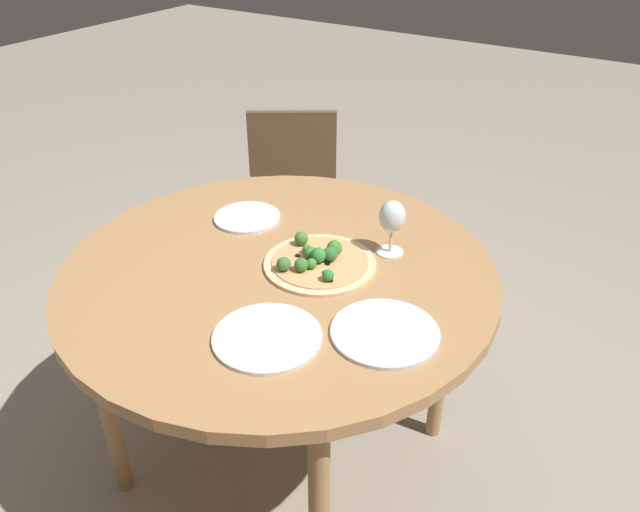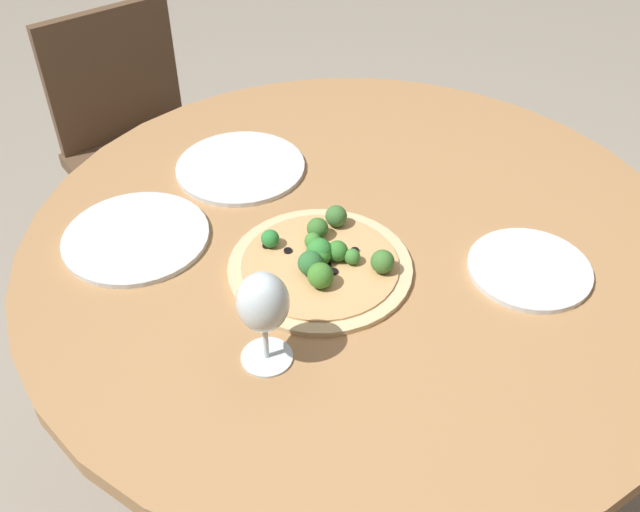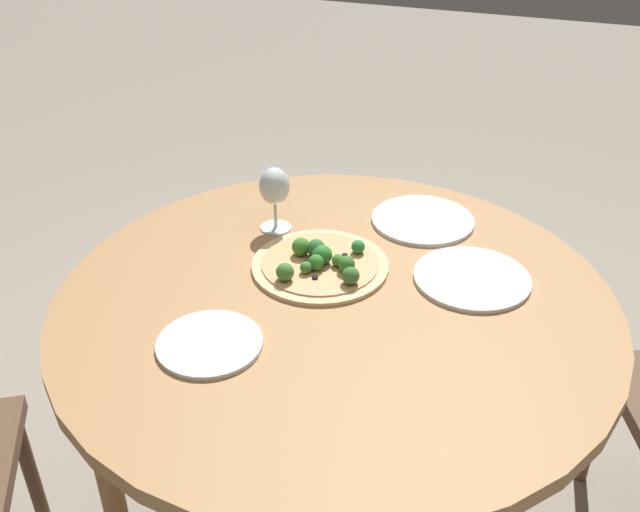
{
  "view_description": "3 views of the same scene",
  "coord_description": "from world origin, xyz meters",
  "views": [
    {
      "loc": [
        -1.14,
        -0.87,
        1.69
      ],
      "look_at": [
        0.07,
        -0.09,
        0.8
      ],
      "focal_mm": 35.0,
      "sensor_mm": 36.0,
      "label": 1
    },
    {
      "loc": [
        0.92,
        -0.34,
        1.57
      ],
      "look_at": [
        0.07,
        -0.09,
        0.8
      ],
      "focal_mm": 40.0,
      "sensor_mm": 36.0,
      "label": 2
    },
    {
      "loc": [
        -0.4,
        1.18,
        1.64
      ],
      "look_at": [
        0.07,
        -0.09,
        0.8
      ],
      "focal_mm": 40.0,
      "sensor_mm": 36.0,
      "label": 3
    }
  ],
  "objects": [
    {
      "name": "plate_side",
      "position": [
        -0.1,
        -0.38,
        0.77
      ],
      "size": [
        0.26,
        0.26,
        0.01
      ],
      "color": "silver",
      "rests_on": "dining_table"
    },
    {
      "name": "pizza",
      "position": [
        0.07,
        -0.09,
        0.78
      ],
      "size": [
        0.31,
        0.31,
        0.06
      ],
      "color": "#DBBC89",
      "rests_on": "dining_table"
    },
    {
      "name": "plate_near",
      "position": [
        0.17,
        0.24,
        0.77
      ],
      "size": [
        0.21,
        0.21,
        0.01
      ],
      "color": "silver",
      "rests_on": "dining_table"
    },
    {
      "name": "wine_glass",
      "position": [
        0.23,
        -0.22,
        0.88
      ],
      "size": [
        0.08,
        0.08,
        0.16
      ],
      "color": "silver",
      "rests_on": "dining_table"
    },
    {
      "name": "ground_plane",
      "position": [
        0.0,
        0.0,
        0.0
      ],
      "size": [
        12.0,
        12.0,
        0.0
      ],
      "primitive_type": "plane",
      "color": "gray"
    },
    {
      "name": "plate_far",
      "position": [
        -0.26,
        -0.16,
        0.77
      ],
      "size": [
        0.26,
        0.26,
        0.01
      ],
      "color": "silver",
      "rests_on": "dining_table"
    },
    {
      "name": "dining_table",
      "position": [
        0.0,
        0.0,
        0.7
      ],
      "size": [
        1.2,
        1.2,
        0.77
      ],
      "color": "#A87A4C",
      "rests_on": "ground_plane"
    },
    {
      "name": "chair",
      "position": [
        -0.9,
        -0.34,
        0.46
      ],
      "size": [
        0.52,
        0.52,
        0.83
      ],
      "rotation": [
        0.0,
        0.0,
        -4.35
      ],
      "color": "brown",
      "rests_on": "ground_plane"
    }
  ]
}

